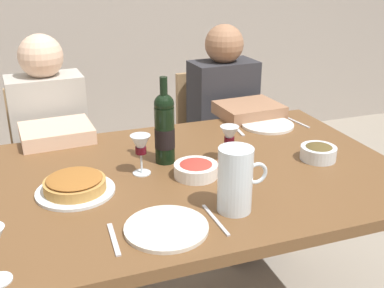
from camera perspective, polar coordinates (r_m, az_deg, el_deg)
dining_table at (r=1.72m, az=0.02°, el=-6.17°), size 1.50×1.00×0.76m
wine_bottle at (r=1.70m, az=-3.39°, el=1.96°), size 0.08×0.08×0.33m
water_pitcher at (r=1.40m, az=5.34°, el=-4.83°), size 0.16×0.11×0.20m
baked_tart at (r=1.57m, az=-14.16°, el=-4.88°), size 0.26×0.26×0.06m
salad_bowl at (r=1.63m, az=0.44°, el=-3.07°), size 0.16×0.16×0.05m
olive_bowl at (r=1.82m, az=15.25°, el=-0.91°), size 0.14×0.14×0.06m
wine_glass_right_diner at (r=1.63m, az=-6.32°, el=-0.33°), size 0.07×0.07×0.15m
wine_glass_centre at (r=1.73m, az=4.60°, el=0.89°), size 0.07×0.07×0.14m
dinner_plate_left_setting at (r=2.14m, az=9.23°, el=2.35°), size 0.24×0.24×0.01m
dinner_plate_right_setting at (r=1.34m, az=-3.17°, el=-10.25°), size 0.24×0.24×0.01m
fork_left_setting at (r=2.08m, az=5.58°, el=1.81°), size 0.03×0.16×0.00m
knife_left_setting at (r=2.22m, az=12.65°, el=2.68°), size 0.04×0.18×0.00m
knife_right_setting at (r=1.38m, az=2.88°, el=-9.25°), size 0.02×0.18×0.00m
spoon_right_setting at (r=1.31m, az=-9.57°, el=-11.44°), size 0.02×0.16×0.00m
chair_left at (r=2.51m, az=-16.82°, el=-1.94°), size 0.42×0.42×0.87m
diner_left at (r=2.25m, az=-16.41°, el=-1.45°), size 0.35×0.52×1.16m
chair_right at (r=2.69m, az=2.55°, el=0.69°), size 0.42×0.42×0.87m
diner_right at (r=2.45m, az=4.92°, el=1.41°), size 0.35×0.52×1.16m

